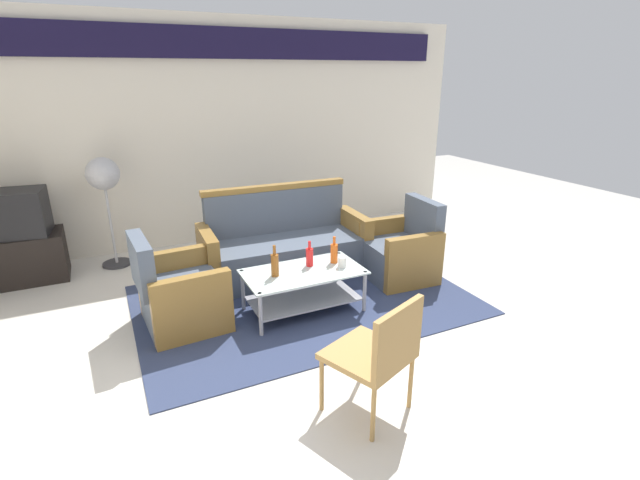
{
  "coord_description": "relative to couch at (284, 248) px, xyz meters",
  "views": [
    {
      "loc": [
        -1.69,
        -3.0,
        2.14
      ],
      "look_at": [
        0.09,
        0.72,
        0.65
      ],
      "focal_mm": 26.14,
      "sensor_mm": 36.0,
      "label": 1
    }
  ],
  "objects": [
    {
      "name": "tv_stand",
      "position": [
        -2.58,
        1.05,
        -0.06
      ],
      "size": [
        0.8,
        0.5,
        0.52
      ],
      "primitive_type": "cube",
      "color": "black",
      "rests_on": "ground"
    },
    {
      "name": "television",
      "position": [
        -2.58,
        1.05,
        0.44
      ],
      "size": [
        0.64,
        0.51,
        0.48
      ],
      "rotation": [
        0.0,
        0.0,
        3.03
      ],
      "color": "black",
      "rests_on": "tv_stand"
    },
    {
      "name": "bottle_orange",
      "position": [
        0.2,
        -0.82,
        0.19
      ],
      "size": [
        0.07,
        0.07,
        0.26
      ],
      "color": "#D85919",
      "rests_on": "coffee_table"
    },
    {
      "name": "wall_back",
      "position": [
        -0.03,
        1.55,
        1.16
      ],
      "size": [
        6.52,
        0.19,
        2.8
      ],
      "color": "silver",
      "rests_on": "ground"
    },
    {
      "name": "rug",
      "position": [
        -0.06,
        -0.68,
        -0.31
      ],
      "size": [
        3.18,
        2.16,
        0.01
      ],
      "primitive_type": "cube",
      "color": "#2D3856",
      "rests_on": "ground"
    },
    {
      "name": "wicker_chair",
      "position": [
        -0.29,
        -2.39,
        0.18
      ],
      "size": [
        0.63,
        0.63,
        0.84
      ],
      "rotation": [
        0.0,
        0.0,
        0.39
      ],
      "color": "#AD844C",
      "rests_on": "ground"
    },
    {
      "name": "bottle_brown",
      "position": [
        -0.43,
        -0.87,
        0.21
      ],
      "size": [
        0.07,
        0.07,
        0.29
      ],
      "color": "brown",
      "rests_on": "coffee_table"
    },
    {
      "name": "armchair_right",
      "position": [
        1.11,
        -0.62,
        -0.03
      ],
      "size": [
        0.74,
        0.8,
        0.85
      ],
      "rotation": [
        0.0,
        0.0,
        1.51
      ],
      "color": "#4C5666",
      "rests_on": "rug"
    },
    {
      "name": "bottle_red",
      "position": [
        -0.05,
        -0.79,
        0.19
      ],
      "size": [
        0.07,
        0.07,
        0.25
      ],
      "color": "red",
      "rests_on": "coffee_table"
    },
    {
      "name": "armchair_left",
      "position": [
        -1.24,
        -0.63,
        -0.03
      ],
      "size": [
        0.74,
        0.8,
        0.85
      ],
      "rotation": [
        0.0,
        0.0,
        -1.5
      ],
      "color": "#4C5666",
      "rests_on": "rug"
    },
    {
      "name": "pedestal_fan",
      "position": [
        -1.69,
        1.1,
        0.7
      ],
      "size": [
        0.36,
        0.36,
        1.27
      ],
      "color": "#2D2D33",
      "rests_on": "ground"
    },
    {
      "name": "coffee_table",
      "position": [
        -0.15,
        -0.88,
        -0.04
      ],
      "size": [
        1.1,
        0.6,
        0.4
      ],
      "color": "silver",
      "rests_on": "rug"
    },
    {
      "name": "ground_plane",
      "position": [
        -0.03,
        -1.5,
        -0.32
      ],
      "size": [
        14.0,
        14.0,
        0.0
      ],
      "primitive_type": "plane",
      "color": "beige"
    },
    {
      "name": "cup",
      "position": [
        0.22,
        -0.95,
        0.14
      ],
      "size": [
        0.08,
        0.08,
        0.1
      ],
      "primitive_type": "cylinder",
      "color": "silver",
      "rests_on": "coffee_table"
    },
    {
      "name": "couch",
      "position": [
        0.0,
        0.0,
        0.0
      ],
      "size": [
        1.82,
        0.8,
        0.96
      ],
      "rotation": [
        0.0,
        0.0,
        3.1
      ],
      "color": "#4C5666",
      "rests_on": "rug"
    }
  ]
}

